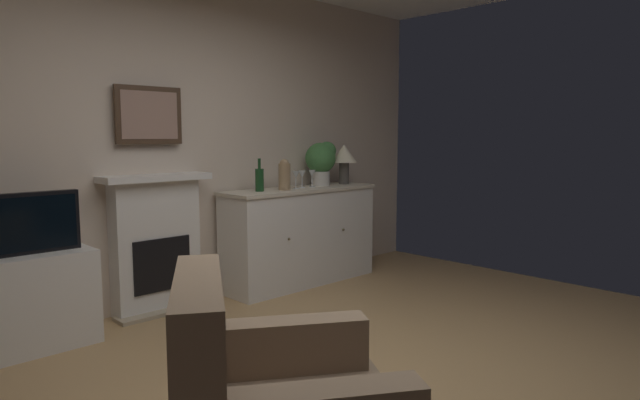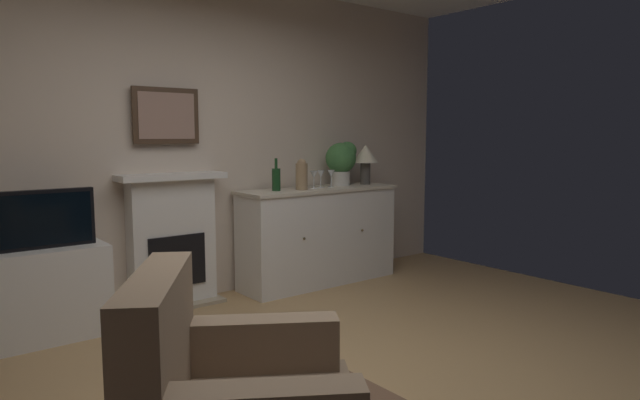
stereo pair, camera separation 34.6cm
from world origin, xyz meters
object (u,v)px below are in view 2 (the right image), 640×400
object	(u,v)px
wine_glass_left	(314,175)
wine_bottle	(276,179)
wine_glass_right	(331,174)
tv_cabinet	(50,293)
vase_decorative	(302,174)
fireplace_unit	(173,240)
sideboard_cabinet	(319,235)
wine_glass_center	(321,175)
potted_plant_small	(342,159)
table_lamp	(365,157)
tv_set	(46,219)
framed_picture	(166,116)

from	to	relation	value
wine_glass_left	wine_bottle	bearing A→B (deg)	174.31
wine_glass_right	tv_cabinet	size ratio (longest dim) A/B	0.22
wine_glass_right	vase_decorative	xyz separation A→B (m)	(-0.38, -0.04, 0.02)
vase_decorative	tv_cabinet	bearing A→B (deg)	178.25
vase_decorative	fireplace_unit	bearing A→B (deg)	168.83
sideboard_cabinet	wine_glass_center	size ratio (longest dim) A/B	9.71
wine_glass_center	vase_decorative	distance (m)	0.27
potted_plant_small	wine_glass_right	bearing A→B (deg)	-162.48
table_lamp	tv_cabinet	world-z (taller)	table_lamp
table_lamp	vase_decorative	size ratio (longest dim) A/B	1.42
sideboard_cabinet	potted_plant_small	size ratio (longest dim) A/B	3.73
vase_decorative	tv_set	xyz separation A→B (m)	(-2.13, 0.04, -0.21)
wine_glass_left	tv_set	bearing A→B (deg)	179.51
wine_glass_center	vase_decorative	world-z (taller)	vase_decorative
framed_picture	sideboard_cabinet	xyz separation A→B (m)	(1.39, -0.22, -1.10)
sideboard_cabinet	wine_glass_center	xyz separation A→B (m)	(0.03, 0.01, 0.58)
wine_glass_left	table_lamp	bearing A→B (deg)	2.34
framed_picture	wine_glass_left	distance (m)	1.43
wine_glass_center	potted_plant_small	xyz separation A→B (m)	(0.29, 0.04, 0.13)
sideboard_cabinet	potted_plant_small	xyz separation A→B (m)	(0.32, 0.05, 0.71)
table_lamp	potted_plant_small	distance (m)	0.28
potted_plant_small	wine_glass_left	bearing A→B (deg)	-169.72
vase_decorative	tv_cabinet	world-z (taller)	vase_decorative
tv_set	potted_plant_small	distance (m)	2.71
sideboard_cabinet	table_lamp	bearing A→B (deg)	0.00
sideboard_cabinet	tv_set	size ratio (longest dim) A/B	2.59
sideboard_cabinet	vase_decorative	bearing A→B (deg)	-168.04
framed_picture	table_lamp	distance (m)	2.03
wine_bottle	tv_set	world-z (taller)	wine_bottle
sideboard_cabinet	vase_decorative	distance (m)	0.64
framed_picture	wine_glass_right	world-z (taller)	framed_picture
wine_bottle	tv_cabinet	size ratio (longest dim) A/B	0.39
wine_bottle	wine_glass_right	size ratio (longest dim) A/B	1.76
wine_glass_left	fireplace_unit	bearing A→B (deg)	171.10
sideboard_cabinet	wine_glass_right	bearing A→B (deg)	-4.98
table_lamp	wine_glass_left	xyz separation A→B (m)	(-0.68, -0.03, -0.16)
framed_picture	potted_plant_small	bearing A→B (deg)	-5.91
wine_bottle	wine_glass_center	distance (m)	0.50
potted_plant_small	framed_picture	bearing A→B (deg)	174.09
wine_glass_center	tv_set	size ratio (longest dim) A/B	0.27
table_lamp	wine_glass_right	size ratio (longest dim) A/B	2.42
framed_picture	wine_glass_left	world-z (taller)	framed_picture
vase_decorative	wine_glass_center	bearing A→B (deg)	12.20
vase_decorative	tv_cabinet	size ratio (longest dim) A/B	0.38
tv_set	sideboard_cabinet	bearing A→B (deg)	0.20
wine_glass_left	potted_plant_small	size ratio (longest dim) A/B	0.38
framed_picture	vase_decorative	world-z (taller)	framed_picture
fireplace_unit	vase_decorative	xyz separation A→B (m)	(1.15, -0.23, 0.50)
potted_plant_small	wine_glass_center	bearing A→B (deg)	-172.69
wine_bottle	potted_plant_small	xyz separation A→B (m)	(0.80, 0.03, 0.15)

